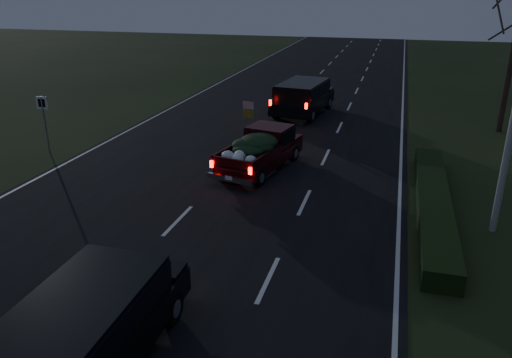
% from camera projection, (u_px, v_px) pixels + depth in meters
% --- Properties ---
extents(ground, '(120.00, 120.00, 0.00)m').
position_uv_depth(ground, '(178.00, 221.00, 15.80)').
color(ground, black).
rests_on(ground, ground).
extents(road_asphalt, '(14.00, 120.00, 0.02)m').
position_uv_depth(road_asphalt, '(178.00, 221.00, 15.80)').
color(road_asphalt, black).
rests_on(road_asphalt, ground).
extents(hedge_row, '(1.00, 10.00, 0.60)m').
position_uv_depth(hedge_row, '(433.00, 203.00, 16.41)').
color(hedge_row, black).
rests_on(hedge_row, ground).
extents(route_sign, '(0.55, 0.08, 2.50)m').
position_uv_depth(route_sign, '(44.00, 115.00, 21.83)').
color(route_sign, gray).
rests_on(route_sign, ground).
extents(pickup_truck, '(2.63, 4.88, 2.43)m').
position_uv_depth(pickup_truck, '(261.00, 148.00, 19.94)').
color(pickup_truck, '#35070A').
rests_on(pickup_truck, ground).
extents(lead_suv, '(2.88, 5.58, 1.54)m').
position_uv_depth(lead_suv, '(303.00, 94.00, 28.34)').
color(lead_suv, black).
rests_on(lead_suv, ground).
extents(rear_suv, '(2.33, 4.92, 1.40)m').
position_uv_depth(rear_suv, '(88.00, 324.00, 9.35)').
color(rear_suv, black).
rests_on(rear_suv, ground).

